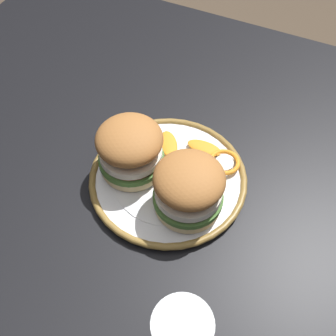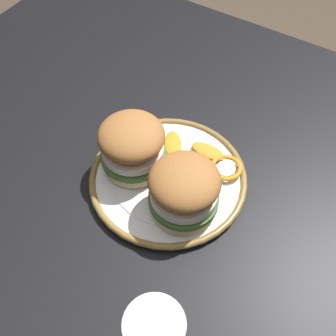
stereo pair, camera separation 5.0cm
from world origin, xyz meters
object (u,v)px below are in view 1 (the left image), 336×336
at_px(sandwich_half_left, 189,188).
at_px(sandwich_half_right, 129,150).
at_px(dining_table, 194,222).
at_px(dinner_plate, 168,178).

relative_size(sandwich_half_left, sandwich_half_right, 0.92).
distance_m(dining_table, dinner_plate, 0.12).
xyz_separation_m(dining_table, sandwich_half_left, (-0.01, -0.03, 0.16)).
distance_m(dining_table, sandwich_half_left, 0.16).
relative_size(dining_table, dinner_plate, 4.93).
distance_m(dinner_plate, sandwich_half_left, 0.09).
xyz_separation_m(dinner_plate, sandwich_half_left, (0.05, -0.04, 0.06)).
bearing_deg(sandwich_half_right, dinner_plate, 10.59).
height_order(dinner_plate, sandwich_half_right, sandwich_half_right).
relative_size(dinner_plate, sandwich_half_right, 1.90).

